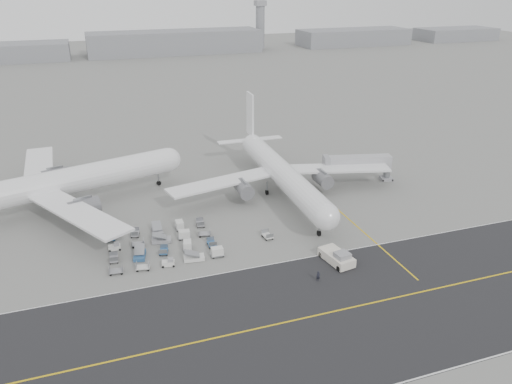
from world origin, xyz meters
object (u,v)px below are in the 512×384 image
object	(u,v)px
airliner_b	(281,172)
jet_bridge	(358,163)
control_tower	(260,24)
ground_crew_a	(318,276)
airliner_a	(55,184)
pushback_tug	(337,257)

from	to	relation	value
airliner_b	jet_bridge	world-z (taller)	airliner_b
control_tower	ground_crew_a	distance (m)	288.27
jet_bridge	ground_crew_a	distance (m)	46.95
control_tower	airliner_a	size ratio (longest dim) A/B	0.53
airliner_a	jet_bridge	distance (m)	70.39
airliner_b	jet_bridge	bearing A→B (deg)	4.07
airliner_b	jet_bridge	xyz separation A→B (m)	(21.01, 1.16, -0.79)
airliner_a	ground_crew_a	size ratio (longest dim) A/B	31.51
airliner_a	jet_bridge	bearing A→B (deg)	-111.32
airliner_a	ground_crew_a	world-z (taller)	airliner_a
control_tower	airliner_b	bearing A→B (deg)	-108.26
control_tower	ground_crew_a	size ratio (longest dim) A/B	16.85
jet_bridge	airliner_b	bearing A→B (deg)	-163.18
airliner_a	pushback_tug	distance (m)	61.91
pushback_tug	ground_crew_a	distance (m)	7.20
control_tower	airliner_a	bearing A→B (deg)	-118.96
pushback_tug	ground_crew_a	xyz separation A→B (m)	(-5.75, -4.33, -0.15)
control_tower	airliner_a	distance (m)	264.11
airliner_a	jet_bridge	xyz separation A→B (m)	(70.07, -6.55, -1.31)
control_tower	airliner_b	size ratio (longest dim) A/B	0.57
airliner_a	pushback_tug	size ratio (longest dim) A/B	6.27
pushback_tug	jet_bridge	distance (m)	40.07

